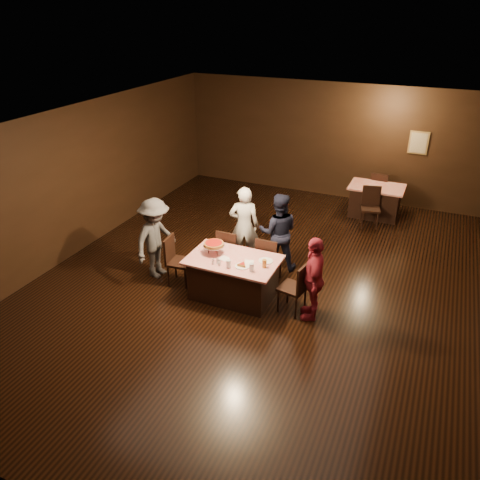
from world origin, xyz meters
name	(u,v)px	position (x,y,z in m)	size (l,w,h in m)	color
room	(261,175)	(0.00, 0.01, 2.14)	(10.00, 10.04, 3.02)	black
main_table	(233,278)	(-0.25, -0.62, 0.39)	(1.60, 1.00, 0.77)	#A70B0D
back_table	(375,201)	(1.47, 4.07, 0.39)	(1.30, 0.90, 0.77)	red
chair_far_left	(231,251)	(-0.65, 0.13, 0.47)	(0.42, 0.42, 0.95)	black
chair_far_right	(269,259)	(0.15, 0.13, 0.47)	(0.42, 0.42, 0.95)	black
chair_end_left	(180,261)	(-1.35, -0.62, 0.47)	(0.42, 0.42, 0.95)	black
chair_end_right	(292,287)	(0.85, -0.62, 0.47)	(0.42, 0.42, 0.95)	black
chair_back_near	(371,208)	(1.47, 3.37, 0.47)	(0.42, 0.42, 0.95)	black
chair_back_far	(379,189)	(1.47, 4.67, 0.47)	(0.42, 0.42, 0.95)	black
diner_white_jacket	(244,226)	(-0.58, 0.62, 0.81)	(0.59, 0.39, 1.63)	silver
diner_navy_hoodie	(278,232)	(0.12, 0.66, 0.79)	(0.77, 0.60, 1.58)	black
diner_grey_knit	(156,238)	(-1.90, -0.53, 0.80)	(1.03, 0.59, 1.59)	#4F4F53
diner_red_shirt	(314,278)	(1.20, -0.64, 0.74)	(0.87, 0.36, 1.49)	#A22337
pizza_stand	(214,244)	(-0.65, -0.57, 0.95)	(0.38, 0.38, 0.22)	black
plate_with_slice	(242,265)	(0.00, -0.80, 0.80)	(0.25, 0.25, 0.06)	white
plate_empty	(266,261)	(0.30, -0.47, 0.78)	(0.25, 0.25, 0.01)	white
glass_front_left	(229,264)	(-0.20, -0.92, 0.84)	(0.08, 0.08, 0.14)	silver
glass_front_right	(252,267)	(0.20, -0.87, 0.84)	(0.08, 0.08, 0.14)	silver
glass_amber	(264,264)	(0.35, -0.67, 0.84)	(0.08, 0.08, 0.14)	#BF7F26
condiments	(217,262)	(-0.43, -0.90, 0.82)	(0.17, 0.10, 0.09)	silver
napkin_center	(249,262)	(0.05, -0.62, 0.77)	(0.16, 0.16, 0.01)	white
napkin_left	(224,258)	(-0.40, -0.67, 0.77)	(0.16, 0.16, 0.01)	white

